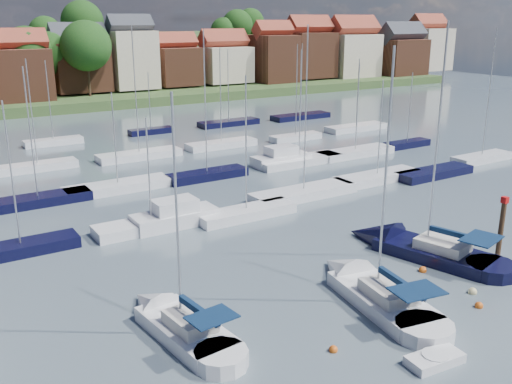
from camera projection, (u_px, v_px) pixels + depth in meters
ground at (145, 166)px, 65.41m from camera, size 260.00×260.00×0.00m
sailboat_left at (175, 323)px, 30.87m from camera, size 3.73×10.48×14.01m
sailboat_centre at (368, 290)px, 34.71m from camera, size 5.07×12.27×16.17m
sailboat_navy at (412, 248)px, 41.12m from camera, size 6.47×13.10×17.49m
tender at (435, 359)px, 27.81m from camera, size 2.99×1.58×0.62m
timber_piling at (500, 239)px, 40.22m from camera, size 0.40×0.40×6.65m
buoy_c at (333, 351)px, 28.91m from camera, size 0.45×0.45×0.45m
buoy_d at (479, 307)px, 33.33m from camera, size 0.48×0.48×0.48m
buoy_e at (394, 247)px, 42.16m from camera, size 0.45×0.45×0.45m
buoy_g at (472, 293)px, 35.03m from camera, size 0.54×0.54×0.54m
buoy_h at (423, 272)px, 38.03m from camera, size 0.52×0.52×0.52m
marina_field at (178, 169)px, 62.33m from camera, size 79.62×41.41×15.93m
far_shore_town at (12, 68)px, 140.21m from camera, size 212.46×90.00×22.27m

